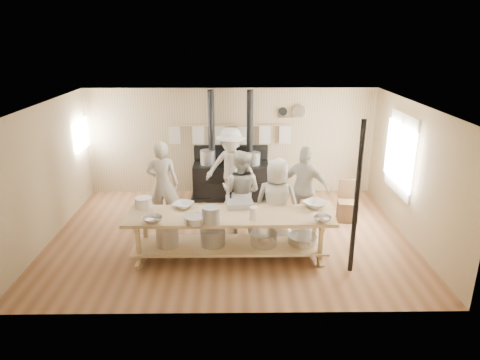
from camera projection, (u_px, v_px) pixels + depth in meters
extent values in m
plane|color=brown|center=(230.00, 235.00, 8.54)|extent=(7.00, 7.00, 0.00)
plane|color=tan|center=(231.00, 142.00, 10.48)|extent=(7.00, 0.00, 7.00)
plane|color=tan|center=(228.00, 232.00, 5.75)|extent=(7.00, 0.00, 7.00)
plane|color=tan|center=(45.00, 174.00, 8.07)|extent=(0.00, 5.00, 5.00)
plane|color=tan|center=(413.00, 173.00, 8.16)|extent=(0.00, 5.00, 5.00)
plane|color=tan|center=(229.00, 105.00, 7.69)|extent=(7.00, 7.00, 0.00)
cube|color=beige|center=(401.00, 154.00, 8.66)|extent=(0.06, 1.35, 1.65)
plane|color=white|center=(399.00, 154.00, 8.66)|extent=(0.00, 1.50, 1.50)
cube|color=beige|center=(399.00, 154.00, 8.66)|extent=(0.02, 0.03, 1.50)
plane|color=white|center=(81.00, 135.00, 9.86)|extent=(0.00, 0.90, 0.90)
cube|color=black|center=(231.00, 181.00, 10.38)|extent=(1.80, 0.70, 0.85)
cube|color=black|center=(231.00, 195.00, 10.51)|extent=(1.90, 0.75, 0.10)
cube|color=black|center=(231.00, 153.00, 10.46)|extent=(1.80, 0.12, 0.35)
cylinder|color=black|center=(211.00, 128.00, 10.00)|extent=(0.15, 0.15, 1.75)
cylinder|color=black|center=(250.00, 128.00, 10.01)|extent=(0.15, 0.15, 1.75)
cylinder|color=#B2B2B7|center=(208.00, 157.00, 10.18)|extent=(0.36, 0.36, 0.34)
cylinder|color=gray|center=(254.00, 158.00, 10.16)|extent=(0.30, 0.30, 0.30)
cylinder|color=tan|center=(231.00, 126.00, 10.24)|extent=(3.00, 0.04, 0.04)
cube|color=beige|center=(175.00, 135.00, 10.30)|extent=(0.28, 0.01, 0.46)
cube|color=beige|center=(197.00, 135.00, 10.31)|extent=(0.28, 0.01, 0.46)
cube|color=beige|center=(220.00, 135.00, 10.31)|extent=(0.28, 0.01, 0.46)
cube|color=beige|center=(242.00, 135.00, 10.32)|extent=(0.28, 0.01, 0.46)
cube|color=beige|center=(264.00, 134.00, 10.33)|extent=(0.28, 0.01, 0.46)
cube|color=beige|center=(287.00, 134.00, 10.33)|extent=(0.28, 0.01, 0.46)
cube|color=tan|center=(289.00, 118.00, 10.22)|extent=(0.50, 0.14, 0.03)
cylinder|color=black|center=(283.00, 111.00, 10.19)|extent=(0.20, 0.04, 0.20)
cylinder|color=silver|center=(298.00, 111.00, 10.19)|extent=(0.32, 0.03, 0.32)
cube|color=tan|center=(230.00, 216.00, 7.42)|extent=(3.60, 0.90, 0.06)
cube|color=tan|center=(230.00, 245.00, 7.61)|extent=(3.40, 0.80, 0.04)
cube|color=tan|center=(230.00, 248.00, 7.62)|extent=(3.30, 0.06, 0.06)
cube|color=tan|center=(138.00, 245.00, 7.25)|extent=(0.07, 0.07, 0.85)
cube|color=tan|center=(145.00, 229.00, 7.82)|extent=(0.07, 0.07, 0.85)
cube|color=tan|center=(320.00, 244.00, 7.29)|extent=(0.07, 0.07, 0.85)
cube|color=tan|center=(314.00, 229.00, 7.85)|extent=(0.07, 0.07, 0.85)
cylinder|color=#B2B2B7|center=(167.00, 235.00, 7.53)|extent=(0.40, 0.40, 0.38)
cylinder|color=gray|center=(213.00, 237.00, 7.55)|extent=(0.44, 0.44, 0.30)
cylinder|color=silver|center=(264.00, 238.00, 7.57)|extent=(0.48, 0.48, 0.22)
cylinder|color=silver|center=(303.00, 240.00, 7.59)|extent=(0.52, 0.52, 0.14)
cylinder|color=black|center=(357.00, 199.00, 6.86)|extent=(0.08, 0.08, 2.60)
imported|color=#B7B2A2|center=(163.00, 184.00, 8.76)|extent=(0.66, 0.44, 1.79)
imported|color=#B7B2A2|center=(241.00, 192.00, 8.46)|extent=(1.01, 0.91, 1.69)
imported|color=#B7B2A2|center=(277.00, 203.00, 7.93)|extent=(0.93, 0.72, 1.69)
imported|color=#B7B2A2|center=(305.00, 189.00, 8.57)|extent=(1.10, 0.83, 1.74)
imported|color=#B7B2A2|center=(231.00, 167.00, 9.75)|extent=(1.32, 0.95, 1.84)
cube|color=#503620|center=(347.00, 211.00, 9.16)|extent=(0.45, 0.45, 0.43)
cube|color=#503620|center=(348.00, 190.00, 9.20)|extent=(0.41, 0.09, 0.48)
imported|color=white|center=(184.00, 205.00, 7.70)|extent=(0.46, 0.46, 0.09)
imported|color=silver|center=(153.00, 220.00, 7.07)|extent=(0.45, 0.45, 0.10)
imported|color=white|center=(315.00, 204.00, 7.73)|extent=(0.56, 0.56, 0.10)
imported|color=silver|center=(323.00, 219.00, 7.10)|extent=(0.41, 0.41, 0.09)
cube|color=#B2B2B7|center=(240.00, 204.00, 7.71)|extent=(0.51, 0.37, 0.11)
cylinder|color=silver|center=(195.00, 219.00, 7.07)|extent=(0.47, 0.47, 0.12)
cylinder|color=gray|center=(211.00, 215.00, 7.05)|extent=(0.39, 0.39, 0.27)
cylinder|color=white|center=(144.00, 203.00, 7.67)|extent=(0.30, 0.30, 0.19)
cylinder|color=white|center=(254.00, 213.00, 7.17)|extent=(0.15, 0.15, 0.22)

